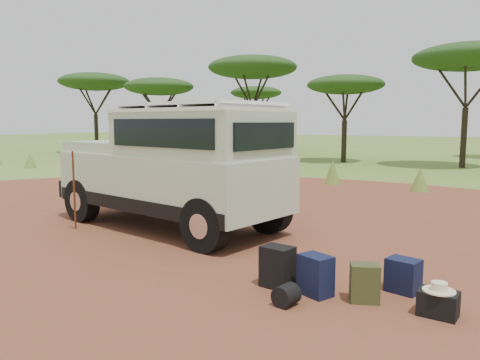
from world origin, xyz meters
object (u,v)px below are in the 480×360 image
at_px(backpack_navy, 316,275).
at_px(duffel_navy, 403,276).
at_px(backpack_black, 277,267).
at_px(hard_case, 438,304).
at_px(walking_staff, 74,191).
at_px(safari_vehicle, 175,169).
at_px(backpack_olive, 365,283).

height_order(backpack_navy, duffel_navy, backpack_navy).
distance_m(backpack_black, hard_case, 2.04).
bearing_deg(walking_staff, backpack_navy, -59.41).
bearing_deg(backpack_navy, duffel_navy, 58.89).
bearing_deg(backpack_navy, safari_vehicle, 174.54).
distance_m(safari_vehicle, walking_staff, 2.11).
bearing_deg(duffel_navy, backpack_navy, -130.60).
relative_size(walking_staff, backpack_navy, 3.18).
bearing_deg(backpack_navy, walking_staff, -165.97).
xyz_separation_m(duffel_navy, hard_case, (0.47, -0.63, -0.08)).
relative_size(safari_vehicle, duffel_navy, 12.46).
bearing_deg(hard_case, backpack_olive, -175.55).
bearing_deg(walking_staff, safari_vehicle, -12.25).
distance_m(walking_staff, duffel_navy, 6.60).
height_order(backpack_black, duffel_navy, backpack_black).
bearing_deg(safari_vehicle, backpack_olive, -14.47).
height_order(safari_vehicle, walking_staff, safari_vehicle).
height_order(walking_staff, backpack_navy, walking_staff).
xyz_separation_m(walking_staff, backpack_navy, (5.54, -1.25, -0.57)).
bearing_deg(backpack_black, backpack_navy, 6.26).
bearing_deg(backpack_black, backpack_olive, 12.22).
bearing_deg(hard_case, safari_vehicle, 163.71).
height_order(backpack_navy, hard_case, backpack_navy).
bearing_deg(hard_case, walking_staff, 178.08).
bearing_deg(safari_vehicle, backpack_navy, -18.76).
bearing_deg(backpack_olive, backpack_navy, 165.88).
distance_m(safari_vehicle, duffel_navy, 5.26).
bearing_deg(hard_case, duffel_navy, 135.34).
relative_size(safari_vehicle, hard_case, 13.23).
xyz_separation_m(backpack_navy, hard_case, (1.47, 0.00, -0.12)).
distance_m(backpack_black, duffel_navy, 1.66).
bearing_deg(hard_case, backpack_navy, -171.76).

